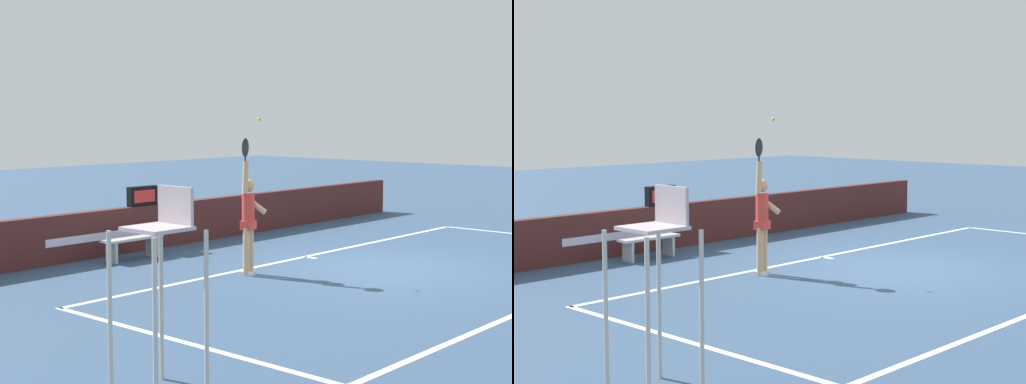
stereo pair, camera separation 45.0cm
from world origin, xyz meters
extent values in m
plane|color=#354D6D|center=(0.00, 0.00, 0.00)|extent=(60.00, 60.00, 0.00)
cube|color=white|center=(0.00, 1.88, 0.00)|extent=(11.97, 0.11, 0.00)
cube|color=white|center=(-5.99, -0.78, 0.00)|extent=(0.11, 5.43, 0.00)
cube|color=white|center=(0.00, 1.73, 0.00)|extent=(0.11, 0.30, 0.00)
cube|color=#4C211F|center=(0.00, 5.05, 0.48)|extent=(15.29, 0.24, 0.96)
cube|color=silver|center=(-2.82, 4.93, 0.44)|extent=(2.76, 0.01, 0.16)
cube|color=black|center=(-1.67, 5.05, 1.18)|extent=(0.74, 0.16, 0.42)
cube|color=red|center=(-1.67, 4.97, 1.18)|extent=(0.58, 0.01, 0.26)
cylinder|color=tan|center=(-2.09, 1.52, 0.44)|extent=(0.13, 0.13, 0.88)
cylinder|color=tan|center=(-2.24, 1.48, 0.44)|extent=(0.13, 0.13, 0.88)
cube|color=white|center=(-2.08, 1.50, 0.04)|extent=(0.16, 0.26, 0.07)
cube|color=white|center=(-2.23, 1.46, 0.04)|extent=(0.16, 0.26, 0.07)
cylinder|color=red|center=(-2.16, 1.50, 1.19)|extent=(0.23, 0.23, 0.62)
cube|color=red|center=(-2.16, 1.50, 0.92)|extent=(0.32, 0.28, 0.16)
sphere|color=tan|center=(-2.16, 1.50, 1.64)|extent=(0.23, 0.23, 0.23)
cylinder|color=tan|center=(-2.28, 1.47, 1.80)|extent=(0.17, 0.14, 0.59)
cylinder|color=tan|center=(-2.04, 1.47, 1.30)|extent=(0.24, 0.51, 0.37)
ellipsoid|color=black|center=(-2.28, 1.47, 2.34)|extent=(0.31, 0.12, 0.37)
cylinder|color=black|center=(-2.28, 1.47, 2.15)|extent=(0.03, 0.03, 0.18)
sphere|color=#CADB37|center=(-1.98, 1.39, 2.85)|extent=(0.07, 0.07, 0.07)
cylinder|color=#BCB6AD|center=(-7.86, -1.75, 0.87)|extent=(0.05, 0.05, 1.75)
cylinder|color=#BCB6AD|center=(-7.86, -2.45, 0.87)|extent=(0.05, 0.05, 1.75)
cylinder|color=#BCB6AD|center=(-7.15, -1.75, 0.87)|extent=(0.05, 0.05, 1.75)
cylinder|color=#BCB6AD|center=(-7.15, -2.45, 0.87)|extent=(0.05, 0.05, 1.75)
cube|color=#B7A8AF|center=(-7.50, -2.10, 1.77)|extent=(0.57, 0.57, 0.04)
cube|color=#B7A8AF|center=(-7.25, -2.10, 1.99)|extent=(0.04, 0.51, 0.40)
cube|color=#B9B9B8|center=(-2.59, 4.30, 0.43)|extent=(1.36, 0.36, 0.05)
cube|color=#B9B9B8|center=(-3.10, 4.30, 0.22)|extent=(0.06, 0.32, 0.43)
cube|color=#B9B9B8|center=(-2.07, 4.30, 0.22)|extent=(0.06, 0.32, 0.43)
camera|label=1|loc=(-12.98, -8.36, 2.94)|focal=56.78mm
camera|label=2|loc=(-12.67, -8.69, 2.94)|focal=56.78mm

